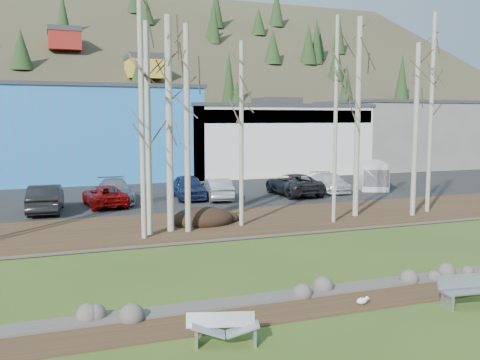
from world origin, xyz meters
name	(u,v)px	position (x,y,z in m)	size (l,w,h in m)	color
ground	(416,323)	(0.00, 0.00, 0.00)	(200.00, 200.00, 0.00)	#354F1A
dirt_strip	(371,298)	(0.00, 2.10, 0.01)	(80.00, 1.80, 0.03)	#382616
near_bank_rocks	(353,289)	(0.00, 3.10, 0.00)	(80.00, 0.80, 0.50)	#47423D
river	(296,258)	(0.00, 7.20, 0.00)	(80.00, 8.00, 0.90)	black
far_bank_rocks	(257,236)	(0.00, 11.30, 0.00)	(80.00, 0.80, 0.46)	#47423D
far_bank	(234,222)	(0.00, 14.50, 0.07)	(80.00, 7.00, 0.15)	#382616
parking_lot	(183,195)	(0.00, 25.00, 0.07)	(80.00, 14.00, 0.14)	black
building_blue	(79,133)	(-6.00, 39.00, 4.16)	(20.40, 12.24, 8.30)	#2381D2
building_white	(263,138)	(12.00, 38.98, 3.41)	(18.36, 12.24, 6.80)	white
building_grey	(394,134)	(28.00, 39.00, 3.66)	(14.28, 12.24, 7.30)	slate
hillside	(95,47)	(0.00, 84.00, 17.50)	(160.00, 72.00, 35.00)	#372E22
bench_intact	(469,290)	(2.33, 0.59, 0.45)	(1.87, 0.78, 0.91)	#AEB0B2
bench_damaged	(224,329)	(-5.25, 0.57, 0.38)	(1.75, 0.99, 0.74)	#AEB0B2
seagull	(362,301)	(-0.61, 1.64, 0.16)	(0.39, 0.21, 0.29)	gold
dirt_mound	(203,218)	(-1.73, 14.28, 0.46)	(3.20, 2.26, 0.63)	black
birch_2	(169,125)	(-3.64, 13.18, 5.14)	(0.32, 0.32, 9.97)	beige
birch_3	(142,117)	(-5.10, 12.12, 5.53)	(0.22, 0.22, 10.76)	beige
birch_4	(148,130)	(-4.69, 12.81, 4.94)	(0.27, 0.27, 9.58)	beige
birch_5	(241,135)	(-0.03, 13.27, 4.65)	(0.22, 0.22, 9.01)	beige
birch_6	(336,121)	(4.75, 12.46, 5.34)	(0.19, 0.19, 10.38)	beige
birch_7	(358,118)	(6.76, 13.58, 5.47)	(0.30, 0.30, 10.63)	beige
birch_8	(416,130)	(9.80, 12.60, 4.80)	(0.27, 0.27, 9.30)	beige
birch_9	(431,114)	(11.37, 13.30, 5.71)	(0.23, 0.23, 11.12)	beige
birch_10	(187,130)	(-2.89, 12.81, 4.94)	(0.27, 0.27, 9.58)	beige
car_1	(46,198)	(-9.12, 20.62, 0.94)	(1.70, 4.86, 1.60)	black
car_2	(105,196)	(-5.75, 21.61, 0.78)	(2.14, 4.64, 1.29)	#980D0B
car_3	(115,191)	(-4.97, 22.93, 0.87)	(2.04, 5.02, 1.46)	gray
car_4	(189,187)	(-0.17, 22.82, 0.93)	(1.86, 4.63, 1.58)	navy
car_5	(217,189)	(1.48, 21.78, 0.84)	(1.49, 4.27, 1.41)	#B9B9BB
car_6	(293,184)	(7.09, 21.95, 0.89)	(2.49, 5.40, 1.50)	#28272A
car_7	(330,183)	(10.32, 22.56, 0.80)	(1.86, 4.56, 1.32)	silver
van_white	(371,175)	(14.14, 22.95, 1.15)	(3.68, 4.98, 2.01)	white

